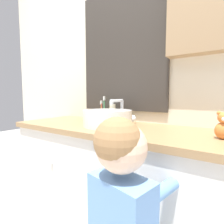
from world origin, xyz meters
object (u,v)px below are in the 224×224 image
teddy_bear (223,126)px  sink_basin (108,118)px  toothbrush_holder (103,114)px  soap_dispenser (112,112)px

teddy_bear → sink_basin: bearing=179.7°
toothbrush_holder → soap_dispenser: size_ratio=1.13×
soap_dispenser → teddy_bear: bearing=-15.5°
sink_basin → soap_dispenser: bearing=116.4°
soap_dispenser → teddy_bear: 0.79m
soap_dispenser → teddy_bear: soap_dispenser is taller
toothbrush_holder → teddy_bear: toothbrush_holder is taller
toothbrush_holder → soap_dispenser: bearing=5.9°
teddy_bear → soap_dispenser: bearing=164.5°
soap_dispenser → teddy_bear: (0.76, -0.21, -0.01)m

